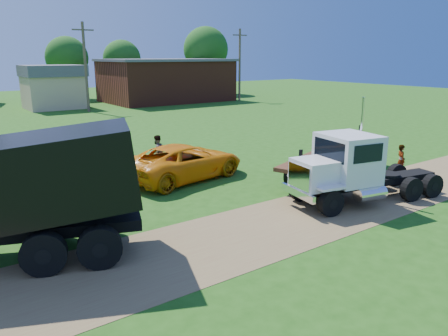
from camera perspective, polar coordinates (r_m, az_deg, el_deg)
ground at (r=15.13m, az=5.79°, el=-7.72°), size 140.00×140.00×0.00m
dirt_track at (r=15.13m, az=5.79°, el=-7.70°), size 120.00×4.20×0.01m
white_semi_tractor at (r=17.77m, az=16.00°, el=-0.08°), size 6.96×3.40×4.11m
orange_pickup at (r=20.68m, az=-5.23°, el=0.84°), size 6.45×3.81×1.68m
flatbed_trailer at (r=21.61m, az=14.12°, el=1.11°), size 8.21×4.88×2.02m
spectator_a at (r=22.56m, az=22.10°, el=0.86°), size 0.65×0.70×1.60m
spectator_b at (r=22.70m, az=-8.74°, el=2.05°), size 0.99×0.85×1.76m
brick_building at (r=57.45m, az=-7.55°, el=11.32°), size 15.40×10.40×5.30m
tan_shed at (r=52.25m, az=-21.34°, el=9.91°), size 6.20×5.40×4.70m
utility_poles at (r=47.95m, az=-17.64°, el=12.64°), size 42.20×0.28×9.00m
tree_row at (r=60.02m, az=-25.72°, el=13.69°), size 57.15×12.06×11.18m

